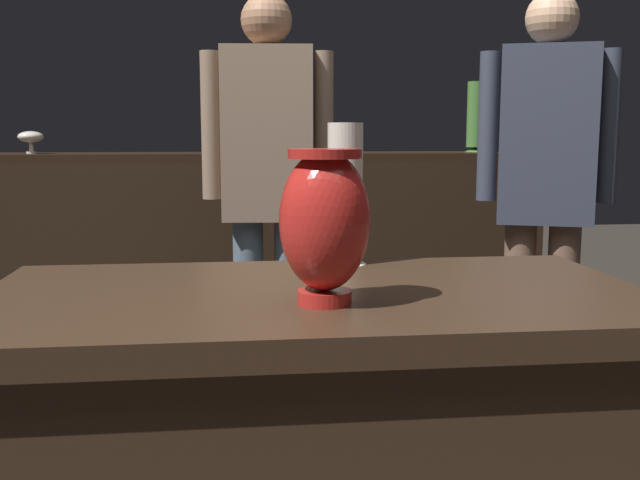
# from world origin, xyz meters

# --- Properties ---
(back_display_shelf) EXTENTS (2.60, 0.40, 0.99)m
(back_display_shelf) POSITION_xyz_m (0.00, 2.20, 0.49)
(back_display_shelf) COLOR black
(back_display_shelf) RESTS_ON ground_plane
(vase_centerpiece) EXTENTS (0.15, 0.15, 0.26)m
(vase_centerpiece) POSITION_xyz_m (-0.00, -0.11, 0.94)
(vase_centerpiece) COLOR red
(vase_centerpiece) RESTS_ON display_plinth
(vase_tall_behind) EXTENTS (0.09, 0.09, 0.30)m
(vase_tall_behind) POSITION_xyz_m (0.09, 0.27, 0.95)
(vase_tall_behind) COLOR silver
(vase_tall_behind) RESTS_ON display_plinth
(shelf_vase_far_left) EXTENTS (0.11, 0.11, 0.10)m
(shelf_vase_far_left) POSITION_xyz_m (-1.04, 2.16, 1.06)
(shelf_vase_far_left) COLOR silver
(shelf_vase_far_left) RESTS_ON back_display_shelf
(shelf_vase_far_right) EXTENTS (0.10, 0.10, 0.34)m
(shelf_vase_far_right) POSITION_xyz_m (1.04, 2.25, 1.16)
(shelf_vase_far_right) COLOR #477A38
(shelf_vase_far_right) RESTS_ON back_display_shelf
(visitor_center_back) EXTENTS (0.47, 0.21, 1.56)m
(visitor_center_back) POSITION_xyz_m (-0.02, 1.36, 0.92)
(visitor_center_back) COLOR slate
(visitor_center_back) RESTS_ON ground_plane
(visitor_near_right) EXTENTS (0.44, 0.28, 1.56)m
(visitor_near_right) POSITION_xyz_m (0.94, 1.17, 0.91)
(visitor_near_right) COLOR brown
(visitor_near_right) RESTS_ON ground_plane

